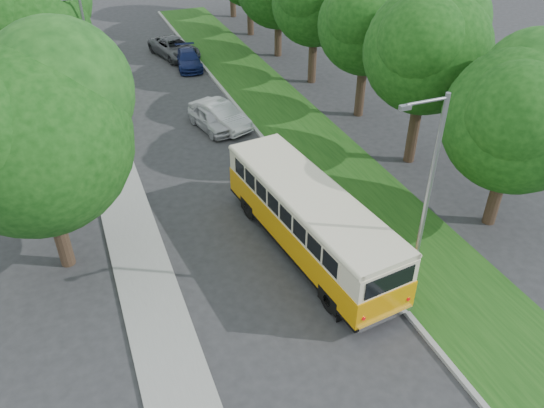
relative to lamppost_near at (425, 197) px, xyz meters
name	(u,v)px	position (x,y,z in m)	size (l,w,h in m)	color
ground	(278,279)	(-4.21, 2.50, -4.37)	(120.00, 120.00, 0.00)	#2B2B2E
curb	(308,193)	(-0.61, 7.50, -4.29)	(0.20, 70.00, 0.15)	gray
grass_verge	(351,184)	(1.74, 7.50, -4.30)	(4.50, 70.00, 0.13)	#194713
sidewalk	(132,233)	(-9.01, 7.50, -4.31)	(2.20, 70.00, 0.12)	gray
treeline	(214,4)	(-1.06, 20.49, 1.56)	(24.27, 41.91, 9.46)	#332319
lamppost_near	(425,197)	(0.00, 0.00, 0.00)	(1.71, 0.16, 8.00)	gray
lamppost_far	(89,60)	(-8.91, 18.50, -0.25)	(1.71, 0.16, 7.50)	gray
warning_sign	(111,130)	(-8.71, 14.48, -2.66)	(0.56, 0.10, 2.50)	gray
vintage_bus	(310,221)	(-2.38, 3.67, -2.88)	(2.58, 10.04, 2.98)	orange
car_silver	(212,118)	(-2.88, 16.01, -3.69)	(1.59, 3.96, 1.35)	silver
car_white	(220,115)	(-2.34, 16.13, -3.65)	(1.51, 4.34, 1.43)	silver
car_blue	(188,59)	(-1.61, 26.55, -3.75)	(1.74, 4.29, 1.24)	#121D50
car_grey	(174,48)	(-2.03, 29.24, -3.64)	(2.41, 5.23, 1.45)	#505357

